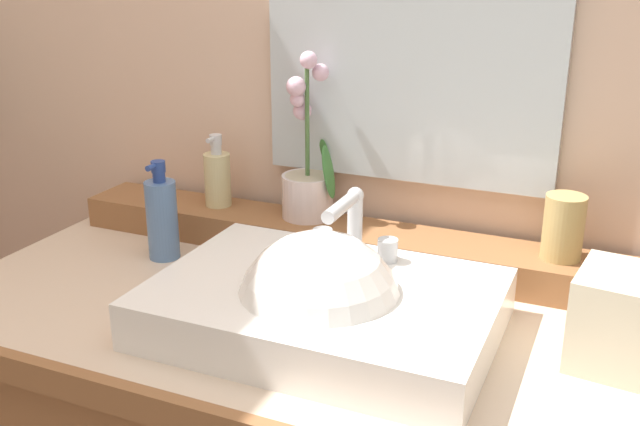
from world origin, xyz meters
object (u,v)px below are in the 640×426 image
at_px(soap_dispenser, 217,177).
at_px(lotion_bottle, 162,218).
at_px(sink_basin, 322,310).
at_px(tissue_box, 626,321).
at_px(potted_plant, 308,176).
at_px(tumbler_cup, 563,227).

distance_m(soap_dispenser, lotion_bottle, 0.15).
height_order(sink_basin, lotion_bottle, sink_basin).
height_order(soap_dispenser, tissue_box, soap_dispenser).
distance_m(potted_plant, soap_dispenser, 0.19).
bearing_deg(potted_plant, lotion_bottle, -144.37).
relative_size(sink_basin, potted_plant, 1.61).
distance_m(lotion_bottle, tissue_box, 0.78).
relative_size(potted_plant, soap_dispenser, 2.18).
bearing_deg(potted_plant, tumbler_cup, -1.95).
height_order(soap_dispenser, tumbler_cup, soap_dispenser).
xyz_separation_m(sink_basin, lotion_bottle, (-0.37, 0.14, 0.04)).
height_order(sink_basin, soap_dispenser, soap_dispenser).
relative_size(potted_plant, tumbler_cup, 2.89).
height_order(sink_basin, potted_plant, potted_plant).
relative_size(potted_plant, lotion_bottle, 1.69).
height_order(tumbler_cup, tissue_box, tumbler_cup).
bearing_deg(sink_basin, tissue_box, 11.46).
bearing_deg(lotion_bottle, potted_plant, 35.63).
xyz_separation_m(soap_dispenser, tumbler_cup, (0.64, -0.01, -0.00)).
distance_m(soap_dispenser, tumbler_cup, 0.64).
xyz_separation_m(sink_basin, soap_dispenser, (-0.35, 0.29, 0.08)).
height_order(potted_plant, tumbler_cup, potted_plant).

